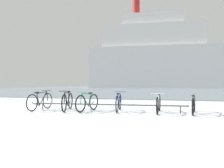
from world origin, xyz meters
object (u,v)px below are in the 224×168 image
(bicycle_3, at_px, (119,103))
(bicycle_1, at_px, (67,102))
(ferry_ship, at_px, (154,58))
(bicycle_4, at_px, (158,104))
(bicycle_5, at_px, (194,105))
(bicycle_0, at_px, (40,101))
(bicycle_2, at_px, (87,102))

(bicycle_3, bearing_deg, bicycle_1, -174.17)
(bicycle_3, xyz_separation_m, ferry_ship, (-0.20, 53.77, 8.55))
(bicycle_3, bearing_deg, bicycle_4, -1.06)
(ferry_ship, bearing_deg, bicycle_4, -88.12)
(bicycle_5, distance_m, ferry_ship, 54.50)
(bicycle_0, height_order, ferry_ship, ferry_ship)
(bicycle_1, relative_size, bicycle_5, 1.09)
(bicycle_2, relative_size, bicycle_3, 0.98)
(bicycle_5, bearing_deg, bicycle_2, -176.99)
(bicycle_3, distance_m, bicycle_4, 1.56)
(bicycle_3, bearing_deg, bicycle_5, 0.83)
(bicycle_0, bearing_deg, bicycle_3, 3.91)
(ferry_ship, bearing_deg, bicycle_2, -91.13)
(bicycle_2, height_order, bicycle_5, bicycle_2)
(bicycle_1, relative_size, ferry_ship, 0.05)
(bicycle_2, relative_size, ferry_ship, 0.04)
(bicycle_1, height_order, bicycle_2, bicycle_1)
(bicycle_3, height_order, bicycle_4, bicycle_3)
(bicycle_1, distance_m, ferry_ship, 54.70)
(bicycle_3, relative_size, ferry_ship, 0.04)
(bicycle_0, distance_m, ferry_ship, 54.77)
(bicycle_2, bearing_deg, bicycle_4, 2.94)
(bicycle_4, height_order, bicycle_5, bicycle_4)
(bicycle_5, bearing_deg, ferry_ship, 93.23)
(bicycle_2, bearing_deg, bicycle_5, 3.01)
(bicycle_3, height_order, bicycle_5, bicycle_3)
(bicycle_2, xyz_separation_m, bicycle_3, (1.26, 0.17, 0.00))
(bicycle_0, relative_size, ferry_ship, 0.05)
(bicycle_2, bearing_deg, bicycle_3, 7.84)
(bicycle_4, height_order, ferry_ship, ferry_ship)
(bicycle_2, xyz_separation_m, bicycle_4, (2.82, 0.14, -0.01))
(bicycle_0, relative_size, bicycle_5, 1.08)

